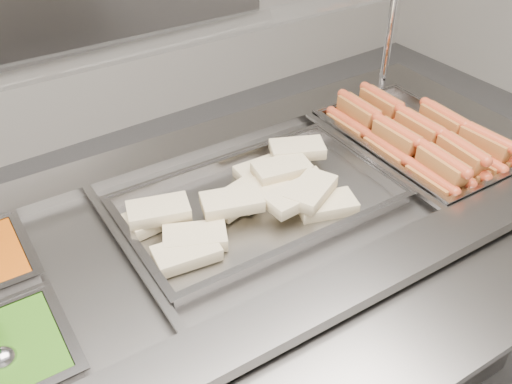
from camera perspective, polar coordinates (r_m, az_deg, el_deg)
steam_counter at (r=1.89m, az=-1.41°, el=-12.96°), size 2.06×0.99×0.97m
tray_rail at (r=1.29m, az=11.61°, el=-16.12°), size 1.95×0.49×0.06m
sneeze_guard at (r=1.54m, az=-6.63°, el=14.94°), size 1.79×0.39×0.47m
pan_hotdogs at (r=1.95m, az=15.65°, el=4.24°), size 0.39×0.61×0.11m
pan_wraps at (r=1.60m, az=0.33°, el=-1.39°), size 0.75×0.46×0.08m
hotdogs_in_buns at (r=1.90m, az=16.03°, el=5.23°), size 0.34×0.57×0.13m
tortilla_wraps at (r=1.57m, az=-0.45°, el=-0.49°), size 0.67×0.37×0.07m
serving_spoon at (r=1.31m, az=-24.20°, el=-14.32°), size 0.06×0.19×0.15m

